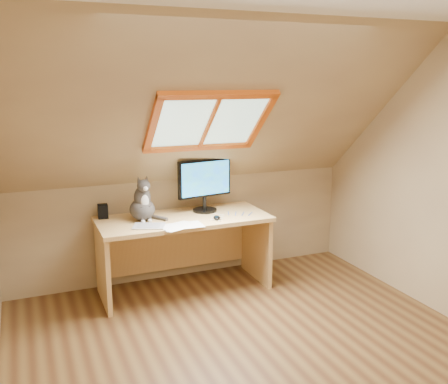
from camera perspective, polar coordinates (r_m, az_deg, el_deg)
name	(u,v)px	position (r m, az deg, el deg)	size (l,w,h in m)	color
ground	(262,360)	(3.79, 4.34, -18.56)	(3.50, 3.50, 0.00)	brown
room_shell	(272,166)	(3.20, 5.52, 3.01)	(3.52, 3.52, 2.41)	tan
desk	(182,238)	(4.77, -4.87, -5.23)	(1.57, 0.69, 0.72)	tan
monitor	(205,182)	(4.76, -2.22, 1.17)	(0.55, 0.23, 0.51)	black
cat	(142,204)	(4.55, -9.31, -1.38)	(0.25, 0.29, 0.42)	#47413E
desk_speaker	(103,211)	(4.71, -13.67, -2.16)	(0.09, 0.09, 0.13)	black
graphics_tablet	(149,226)	(4.37, -8.57, -3.88)	(0.27, 0.19, 0.01)	#B2B2B7
mouse	(217,218)	(4.54, -0.82, -2.96)	(0.06, 0.11, 0.03)	black
papers	(179,226)	(4.36, -5.21, -3.88)	(0.35, 0.30, 0.01)	white
cables	(231,215)	(4.68, 0.80, -2.65)	(0.51, 0.26, 0.01)	silver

